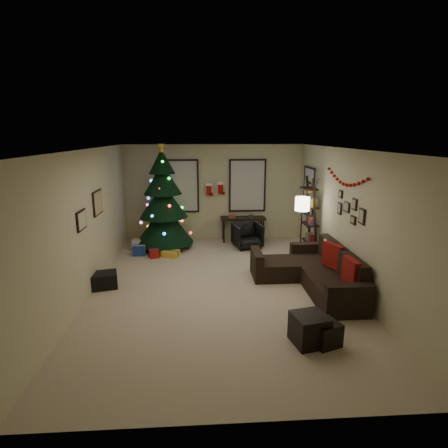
{
  "coord_description": "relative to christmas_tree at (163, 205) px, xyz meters",
  "views": [
    {
      "loc": [
        -0.37,
        -6.67,
        2.96
      ],
      "look_at": [
        0.1,
        0.6,
        1.15
      ],
      "focal_mm": 28.94,
      "sensor_mm": 36.0,
      "label": 1
    }
  ],
  "objects": [
    {
      "name": "floor",
      "position": [
        1.36,
        -2.72,
        -1.17
      ],
      "size": [
        7.0,
        7.0,
        0.0
      ],
      "primitive_type": "plane",
      "color": "#BCA98E",
      "rests_on": "ground"
    },
    {
      "name": "ceiling",
      "position": [
        1.36,
        -2.72,
        1.53
      ],
      "size": [
        7.0,
        7.0,
        0.0
      ],
      "primitive_type": "plane",
      "rotation": [
        3.14,
        0.0,
        0.0
      ],
      "color": "white",
      "rests_on": "floor"
    },
    {
      "name": "wall_back",
      "position": [
        1.36,
        0.78,
        0.18
      ],
      "size": [
        5.0,
        0.0,
        5.0
      ],
      "primitive_type": "plane",
      "rotation": [
        1.57,
        0.0,
        0.0
      ],
      "color": "beige",
      "rests_on": "floor"
    },
    {
      "name": "wall_front",
      "position": [
        1.36,
        -6.22,
        0.18
      ],
      "size": [
        5.0,
        0.0,
        5.0
      ],
      "primitive_type": "plane",
      "rotation": [
        -1.57,
        0.0,
        0.0
      ],
      "color": "beige",
      "rests_on": "floor"
    },
    {
      "name": "wall_left",
      "position": [
        -1.14,
        -2.72,
        0.18
      ],
      "size": [
        0.0,
        7.0,
        7.0
      ],
      "primitive_type": "plane",
      "rotation": [
        1.57,
        0.0,
        1.57
      ],
      "color": "beige",
      "rests_on": "floor"
    },
    {
      "name": "wall_right",
      "position": [
        3.86,
        -2.72,
        0.18
      ],
      "size": [
        0.0,
        7.0,
        7.0
      ],
      "primitive_type": "plane",
      "rotation": [
        1.57,
        0.0,
        -1.57
      ],
      "color": "beige",
      "rests_on": "floor"
    },
    {
      "name": "window_back_left",
      "position": [
        0.41,
        0.75,
        0.38
      ],
      "size": [
        1.05,
        0.06,
        1.5
      ],
      "color": "#728CB2",
      "rests_on": "wall_back"
    },
    {
      "name": "window_back_right",
      "position": [
        2.31,
        0.75,
        0.38
      ],
      "size": [
        1.05,
        0.06,
        1.5
      ],
      "color": "#728CB2",
      "rests_on": "wall_back"
    },
    {
      "name": "window_right_wall",
      "position": [
        3.83,
        -0.17,
        0.33
      ],
      "size": [
        0.06,
        0.9,
        1.3
      ],
      "color": "#728CB2",
      "rests_on": "wall_right"
    },
    {
      "name": "christmas_tree",
      "position": [
        0.0,
        0.0,
        0.0
      ],
      "size": [
        1.52,
        1.52,
        2.83
      ],
      "rotation": [
        0.0,
        0.0,
        -0.17
      ],
      "color": "black",
      "rests_on": "floor"
    },
    {
      "name": "presents",
      "position": [
        -0.18,
        -0.47,
        -1.06
      ],
      "size": [
        1.5,
        1.01,
        0.28
      ],
      "rotation": [
        0.0,
        0.0,
        0.24
      ],
      "color": "silver",
      "rests_on": "floor"
    },
    {
      "name": "sofa",
      "position": [
        3.22,
        -2.76,
        -0.9
      ],
      "size": [
        1.73,
        2.52,
        0.83
      ],
      "color": "black",
      "rests_on": "floor"
    },
    {
      "name": "pillow_red_a",
      "position": [
        3.57,
        -3.67,
        -0.53
      ],
      "size": [
        0.15,
        0.48,
        0.47
      ],
      "primitive_type": "cube",
      "rotation": [
        0.0,
        0.0,
        0.06
      ],
      "color": "maroon",
      "rests_on": "sofa"
    },
    {
      "name": "pillow_red_b",
      "position": [
        3.57,
        -2.8,
        -0.53
      ],
      "size": [
        0.3,
        0.5,
        0.49
      ],
      "primitive_type": "cube",
      "rotation": [
        0.0,
        0.0,
        0.39
      ],
      "color": "maroon",
      "rests_on": "sofa"
    },
    {
      "name": "pillow_cream",
      "position": [
        3.57,
        -2.45,
        -0.54
      ],
      "size": [
        0.2,
        0.42,
        0.4
      ],
      "primitive_type": "cube",
      "rotation": [
        0.0,
        0.0,
        -0.22
      ],
      "color": "beige",
      "rests_on": "sofa"
    },
    {
      "name": "ottoman_near",
      "position": [
        2.53,
        -4.78,
        -0.95
      ],
      "size": [
        0.55,
        0.55,
        0.45
      ],
      "primitive_type": "cube",
      "rotation": [
        0.0,
        0.0,
        0.21
      ],
      "color": "black",
      "rests_on": "floor"
    },
    {
      "name": "ottoman_far",
      "position": [
        2.75,
        -4.82,
        -1.0
      ],
      "size": [
        0.47,
        0.47,
        0.35
      ],
      "primitive_type": "cube",
      "rotation": [
        0.0,
        0.0,
        0.36
      ],
      "color": "black",
      "rests_on": "floor"
    },
    {
      "name": "desk",
      "position": [
        2.17,
        0.5,
        -0.57
      ],
      "size": [
        1.26,
        0.45,
        0.68
      ],
      "color": "black",
      "rests_on": "floor"
    },
    {
      "name": "desk_chair",
      "position": [
        2.21,
        -0.15,
        -0.84
      ],
      "size": [
        0.76,
        0.73,
        0.66
      ],
      "primitive_type": "imported",
      "rotation": [
        0.0,
        0.0,
        0.23
      ],
      "color": "black",
      "rests_on": "floor"
    },
    {
      "name": "bookshelf",
      "position": [
        3.66,
        -0.97,
        -0.21
      ],
      "size": [
        0.3,
        0.58,
        1.98
      ],
      "color": "black",
      "rests_on": "floor"
    },
    {
      "name": "potted_plant",
      "position": [
        3.66,
        -0.86,
        0.64
      ],
      "size": [
        0.52,
        0.48,
        0.49
      ],
      "primitive_type": "imported",
      "rotation": [
        0.0,
        0.0,
        0.23
      ],
      "color": "#4C4C4C",
      "rests_on": "bookshelf"
    },
    {
      "name": "floor_lamp",
      "position": [
        3.31,
        -1.39,
        0.14
      ],
      "size": [
        0.33,
        0.33,
        1.57
      ],
      "rotation": [
        0.0,
        0.0,
        -0.41
      ],
      "color": "black",
      "rests_on": "floor"
    },
    {
      "name": "art_map",
      "position": [
        -1.12,
        -1.99,
        0.44
      ],
      "size": [
        0.04,
        0.6,
        0.5
      ],
      "color": "black",
      "rests_on": "wall_left"
    },
    {
      "name": "art_abstract",
      "position": [
        -1.12,
        -3.06,
        0.32
      ],
      "size": [
        0.04,
        0.45,
        0.35
      ],
      "color": "black",
      "rests_on": "wall_left"
    },
    {
      "name": "gallery",
      "position": [
        3.84,
        -2.79,
        0.4
      ],
      "size": [
        0.03,
        1.25,
        0.54
      ],
      "color": "black",
      "rests_on": "wall_right"
    },
    {
      "name": "garland",
      "position": [
        3.81,
        -2.53,
        0.96
      ],
      "size": [
        0.08,
        1.9,
        0.3
      ],
      "primitive_type": null,
      "color": "#A5140C",
      "rests_on": "wall_right"
    },
    {
      "name": "stocking_left",
      "position": [
        1.22,
        0.62,
        0.31
      ],
      "size": [
        0.2,
        0.05,
        0.36
      ],
      "color": "#990F0C",
      "rests_on": "wall_back"
    },
    {
      "name": "stocking_right",
      "position": [
        1.55,
        0.62,
        0.34
      ],
      "size": [
        0.2,
        0.05,
        0.36
      ],
      "color": "#990F0C",
      "rests_on": "wall_back"
    },
    {
      "name": "storage_bin",
      "position": [
        -1.01,
        -2.59,
        -1.02
      ],
      "size": [
        0.69,
        0.54,
        0.3
      ],
      "primitive_type": "cube",
      "rotation": [
        0.0,
        0.0,
        0.25
      ],
      "color": "black",
      "rests_on": "floor"
    }
  ]
}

